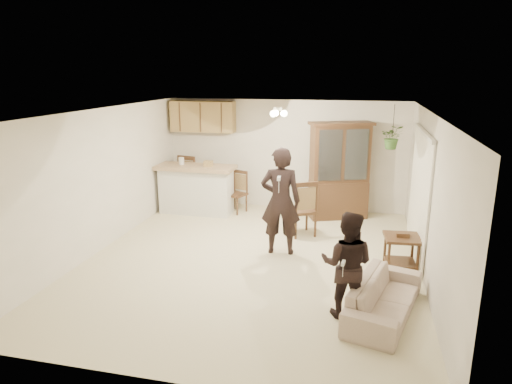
% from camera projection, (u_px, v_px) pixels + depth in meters
% --- Properties ---
extents(floor, '(6.50, 6.50, 0.00)m').
position_uv_depth(floor, '(251.00, 260.00, 7.77)').
color(floor, beige).
rests_on(floor, ground).
extents(ceiling, '(5.50, 6.50, 0.02)m').
position_uv_depth(ceiling, '(251.00, 112.00, 7.12)').
color(ceiling, white).
rests_on(ceiling, wall_back).
extents(wall_back, '(5.50, 0.02, 2.50)m').
position_uv_depth(wall_back, '(285.00, 155.00, 10.50)').
color(wall_back, silver).
rests_on(wall_back, ground).
extents(wall_front, '(5.50, 0.02, 2.50)m').
position_uv_depth(wall_front, '(171.00, 272.00, 4.39)').
color(wall_front, silver).
rests_on(wall_front, ground).
extents(wall_left, '(0.02, 6.50, 2.50)m').
position_uv_depth(wall_left, '(100.00, 180.00, 8.05)').
color(wall_left, silver).
rests_on(wall_left, ground).
extents(wall_right, '(0.02, 6.50, 2.50)m').
position_uv_depth(wall_right, '(429.00, 200.00, 6.84)').
color(wall_right, silver).
rests_on(wall_right, ground).
extents(breakfast_bar, '(1.60, 0.55, 1.00)m').
position_uv_depth(breakfast_bar, '(196.00, 191.00, 10.25)').
color(breakfast_bar, silver).
rests_on(breakfast_bar, floor).
extents(bar_top, '(1.75, 0.70, 0.08)m').
position_uv_depth(bar_top, '(196.00, 167.00, 10.11)').
color(bar_top, tan).
rests_on(bar_top, breakfast_bar).
extents(upper_cabinets, '(1.50, 0.34, 0.70)m').
position_uv_depth(upper_cabinets, '(203.00, 117.00, 10.53)').
color(upper_cabinets, olive).
rests_on(upper_cabinets, wall_back).
extents(vertical_blinds, '(0.06, 2.30, 2.10)m').
position_uv_depth(vertical_blinds, '(419.00, 194.00, 7.73)').
color(vertical_blinds, white).
rests_on(vertical_blinds, wall_right).
extents(ceiling_fixture, '(0.36, 0.36, 0.20)m').
position_uv_depth(ceiling_fixture, '(278.00, 112.00, 8.23)').
color(ceiling_fixture, '#FFF1BF').
rests_on(ceiling_fixture, ceiling).
extents(hanging_plant, '(0.43, 0.37, 0.48)m').
position_uv_depth(hanging_plant, '(392.00, 137.00, 9.04)').
color(hanging_plant, '#305B24').
rests_on(hanging_plant, ceiling).
extents(plant_cord, '(0.01, 0.01, 0.65)m').
position_uv_depth(plant_cord, '(394.00, 121.00, 8.96)').
color(plant_cord, black).
rests_on(plant_cord, ceiling).
extents(sofa, '(1.20, 2.00, 0.73)m').
position_uv_depth(sofa, '(385.00, 289.00, 5.94)').
color(sofa, beige).
rests_on(sofa, floor).
extents(adult, '(0.70, 0.50, 1.80)m').
position_uv_depth(adult, '(280.00, 204.00, 7.88)').
color(adult, black).
rests_on(adult, floor).
extents(child, '(0.71, 0.59, 1.35)m').
position_uv_depth(child, '(347.00, 268.00, 5.86)').
color(child, black).
rests_on(child, floor).
extents(china_hutch, '(1.42, 0.95, 2.09)m').
position_uv_depth(china_hutch, '(339.00, 171.00, 9.80)').
color(china_hutch, '#362113').
rests_on(china_hutch, floor).
extents(side_table, '(0.59, 0.59, 0.66)m').
position_uv_depth(side_table, '(401.00, 254.00, 7.25)').
color(side_table, '#362113').
rests_on(side_table, floor).
extents(chair_bar, '(0.64, 0.64, 1.19)m').
position_uv_depth(chair_bar, '(182.00, 193.00, 10.72)').
color(chair_bar, '#362113').
rests_on(chair_bar, floor).
extents(chair_hutch_left, '(0.55, 0.55, 0.94)m').
position_uv_depth(chair_hutch_left, '(236.00, 201.00, 10.36)').
color(chair_hutch_left, '#362113').
rests_on(chair_hutch_left, floor).
extents(chair_hutch_right, '(0.67, 0.67, 1.11)m').
position_uv_depth(chair_hutch_right, '(301.00, 219.00, 8.91)').
color(chair_hutch_right, '#362113').
rests_on(chair_hutch_right, floor).
extents(controller_adult, '(0.07, 0.17, 0.05)m').
position_uv_depth(controller_adult, '(279.00, 178.00, 7.32)').
color(controller_adult, silver).
rests_on(controller_adult, adult).
extents(controller_child, '(0.05, 0.13, 0.04)m').
position_uv_depth(controller_child, '(343.00, 263.00, 5.51)').
color(controller_child, silver).
rests_on(controller_child, child).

